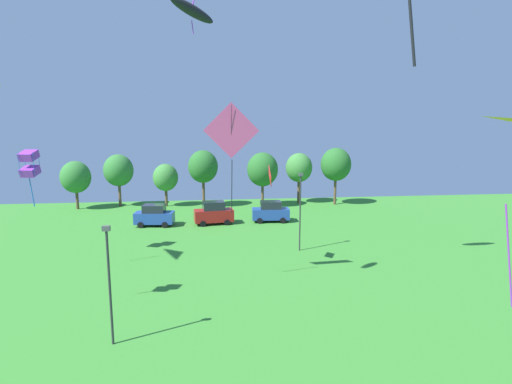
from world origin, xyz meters
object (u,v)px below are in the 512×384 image
at_px(kite_flying_5, 29,164).
at_px(parked_car_third_from_left, 271,212).
at_px(kite_flying_2, 231,133).
at_px(parked_car_leftmost, 154,215).
at_px(treeline_tree_4, 263,170).
at_px(treeline_tree_5, 299,168).
at_px(kite_flying_0, 270,176).
at_px(light_post_0, 109,278).
at_px(treeline_tree_0, 76,177).
at_px(treeline_tree_3, 203,167).
at_px(treeline_tree_2, 166,178).
at_px(kite_flying_9, 192,11).
at_px(parked_car_second_from_left, 214,213).
at_px(kite_flying_7, 478,159).
at_px(treeline_tree_6, 336,165).
at_px(treeline_tree_1, 119,170).
at_px(light_post_1, 300,208).

xyz_separation_m(kite_flying_5, parked_car_third_from_left, (16.20, 20.69, -7.36)).
bearing_deg(kite_flying_2, parked_car_leftmost, 113.25).
relative_size(treeline_tree_4, treeline_tree_5, 1.04).
distance_m(kite_flying_0, light_post_0, 13.82).
distance_m(treeline_tree_0, treeline_tree_3, 16.26).
bearing_deg(treeline_tree_3, kite_flying_2, -85.24).
bearing_deg(light_post_0, treeline_tree_0, 109.63).
bearing_deg(parked_car_third_from_left, treeline_tree_2, 143.25).
bearing_deg(treeline_tree_5, light_post_0, -115.91).
bearing_deg(kite_flying_0, kite_flying_9, -130.10).
distance_m(kite_flying_0, parked_car_second_from_left, 15.93).
height_order(kite_flying_9, treeline_tree_5, kite_flying_9).
distance_m(kite_flying_7, parked_car_second_from_left, 33.90).
bearing_deg(treeline_tree_0, treeline_tree_4, -2.70).
relative_size(parked_car_leftmost, parked_car_second_from_left, 0.96).
xyz_separation_m(kite_flying_5, treeline_tree_6, (26.53, 29.86, -3.04)).
distance_m(treeline_tree_1, treeline_tree_6, 29.12).
xyz_separation_m(kite_flying_7, treeline_tree_2, (-13.54, 42.98, -5.67)).
bearing_deg(parked_car_leftmost, light_post_1, -31.99).
relative_size(kite_flying_0, parked_car_third_from_left, 0.39).
height_order(kite_flying_5, treeline_tree_5, kite_flying_5).
bearing_deg(treeline_tree_2, kite_flying_5, -96.72).
relative_size(parked_car_third_from_left, treeline_tree_3, 0.56).
height_order(parked_car_second_from_left, treeline_tree_3, treeline_tree_3).
distance_m(treeline_tree_3, treeline_tree_5, 13.20).
bearing_deg(parked_car_leftmost, parked_car_second_from_left, 5.89).
height_order(kite_flying_7, parked_car_leftmost, kite_flying_7).
distance_m(light_post_1, treeline_tree_1, 29.54).
relative_size(kite_flying_2, light_post_1, 1.07).
height_order(kite_flying_5, parked_car_second_from_left, kite_flying_5).
xyz_separation_m(kite_flying_2, kite_flying_5, (-10.93, -3.10, -1.55)).
height_order(kite_flying_2, treeline_tree_5, kite_flying_2).
bearing_deg(kite_flying_0, kite_flying_7, -79.25).
distance_m(parked_car_leftmost, treeline_tree_2, 11.32).
distance_m(kite_flying_0, treeline_tree_4, 23.69).
relative_size(light_post_1, treeline_tree_5, 0.96).
height_order(light_post_1, treeline_tree_1, treeline_tree_1).
xyz_separation_m(kite_flying_7, parked_car_leftmost, (-13.66, 31.99, -8.38)).
bearing_deg(parked_car_third_from_left, light_post_1, -82.08).
distance_m(light_post_0, treeline_tree_6, 40.12).
relative_size(treeline_tree_3, treeline_tree_6, 0.97).
relative_size(kite_flying_7, parked_car_second_from_left, 1.07).
relative_size(light_post_0, treeline_tree_0, 0.95).
bearing_deg(kite_flying_2, treeline_tree_3, 94.76).
height_order(kite_flying_2, treeline_tree_2, kite_flying_2).
height_order(kite_flying_9, treeline_tree_2, kite_flying_9).
distance_m(kite_flying_7, treeline_tree_5, 43.69).
distance_m(parked_car_second_from_left, treeline_tree_1, 17.43).
distance_m(kite_flying_9, treeline_tree_4, 32.59).
height_order(kite_flying_7, kite_flying_9, kite_flying_9).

